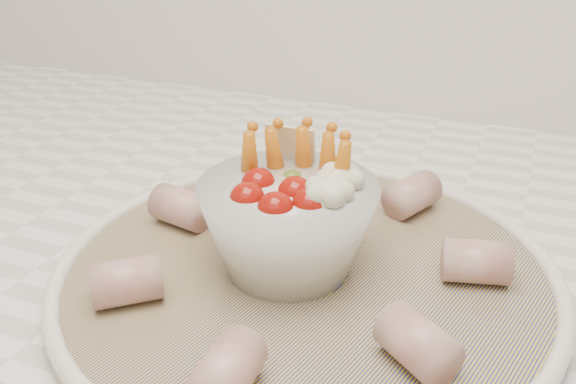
% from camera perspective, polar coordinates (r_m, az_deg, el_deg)
% --- Properties ---
extents(serving_platter, '(0.44, 0.44, 0.02)m').
position_cam_1_polar(serving_platter, '(0.47, 1.61, -7.19)').
color(serving_platter, navy).
rests_on(serving_platter, kitchen_counter).
extents(veggie_bowl, '(0.13, 0.13, 0.10)m').
position_cam_1_polar(veggie_bowl, '(0.45, 0.13, -2.59)').
color(veggie_bowl, silver).
rests_on(veggie_bowl, serving_platter).
extents(cured_meat_rolls, '(0.28, 0.30, 0.03)m').
position_cam_1_polar(cured_meat_rolls, '(0.46, 1.49, -5.14)').
color(cured_meat_rolls, '#A9504D').
rests_on(cured_meat_rolls, serving_platter).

